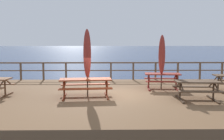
{
  "coord_description": "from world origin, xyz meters",
  "views": [
    {
      "loc": [
        -0.21,
        -11.04,
        3.09
      ],
      "look_at": [
        0.0,
        0.7,
        1.86
      ],
      "focal_mm": 40.9,
      "sensor_mm": 36.0,
      "label": 1
    }
  ],
  "objects_px": {
    "picnic_table_back_left": "(162,78)",
    "patio_umbrella_tall_mid_right": "(87,54)",
    "picnic_table_mid_right": "(85,84)",
    "patio_umbrella_tall_back_left": "(162,55)",
    "picnic_table_mid_centre": "(197,86)"
  },
  "relations": [
    {
      "from": "picnic_table_back_left",
      "to": "patio_umbrella_tall_mid_right",
      "type": "distance_m",
      "value": 4.14
    },
    {
      "from": "picnic_table_mid_right",
      "to": "patio_umbrella_tall_back_left",
      "type": "distance_m",
      "value": 4.11
    },
    {
      "from": "picnic_table_mid_right",
      "to": "picnic_table_back_left",
      "type": "distance_m",
      "value": 4.05
    },
    {
      "from": "picnic_table_mid_right",
      "to": "patio_umbrella_tall_mid_right",
      "type": "distance_m",
      "value": 1.24
    },
    {
      "from": "picnic_table_mid_right",
      "to": "picnic_table_mid_centre",
      "type": "height_order",
      "value": "same"
    },
    {
      "from": "picnic_table_mid_right",
      "to": "picnic_table_back_left",
      "type": "xyz_separation_m",
      "value": [
        3.61,
        1.83,
        -0.01
      ]
    },
    {
      "from": "picnic_table_mid_right",
      "to": "picnic_table_back_left",
      "type": "relative_size",
      "value": 1.23
    },
    {
      "from": "picnic_table_back_left",
      "to": "patio_umbrella_tall_back_left",
      "type": "bearing_deg",
      "value": -133.11
    },
    {
      "from": "picnic_table_mid_centre",
      "to": "patio_umbrella_tall_mid_right",
      "type": "distance_m",
      "value": 4.59
    },
    {
      "from": "picnic_table_mid_right",
      "to": "patio_umbrella_tall_mid_right",
      "type": "bearing_deg",
      "value": 44.51
    },
    {
      "from": "patio_umbrella_tall_back_left",
      "to": "picnic_table_back_left",
      "type": "bearing_deg",
      "value": 46.89
    },
    {
      "from": "picnic_table_mid_centre",
      "to": "patio_umbrella_tall_back_left",
      "type": "relative_size",
      "value": 0.66
    },
    {
      "from": "picnic_table_mid_centre",
      "to": "patio_umbrella_tall_mid_right",
      "type": "height_order",
      "value": "patio_umbrella_tall_mid_right"
    },
    {
      "from": "picnic_table_mid_right",
      "to": "patio_umbrella_tall_back_left",
      "type": "bearing_deg",
      "value": 26.34
    },
    {
      "from": "picnic_table_mid_right",
      "to": "picnic_table_mid_centre",
      "type": "xyz_separation_m",
      "value": [
        4.43,
        -0.67,
        -0.01
      ]
    }
  ]
}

